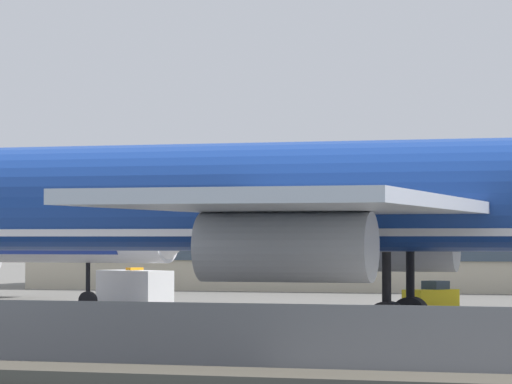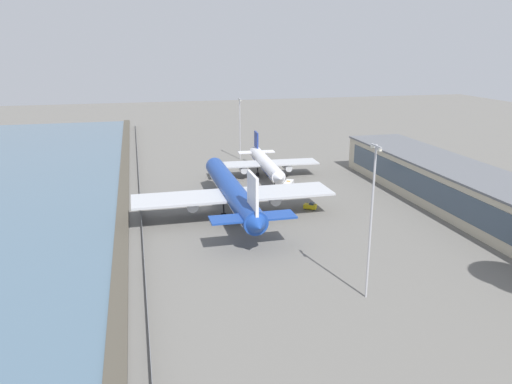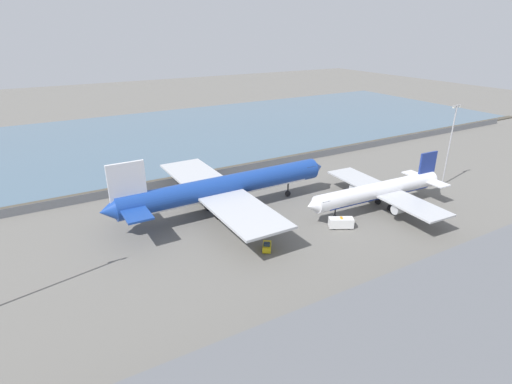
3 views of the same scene
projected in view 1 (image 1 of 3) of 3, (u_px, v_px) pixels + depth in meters
ground_plane at (162, 337)px, 65.34m from camera, size 500.00×500.00×0.00m
cargo_jet_blue at (343, 201)px, 69.16m from camera, size 56.25×48.15×15.84m
baggage_tug at (431, 298)px, 88.11m from camera, size 3.13×3.54×1.80m
ops_van at (133, 287)px, 93.82m from camera, size 5.57×4.35×2.48m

